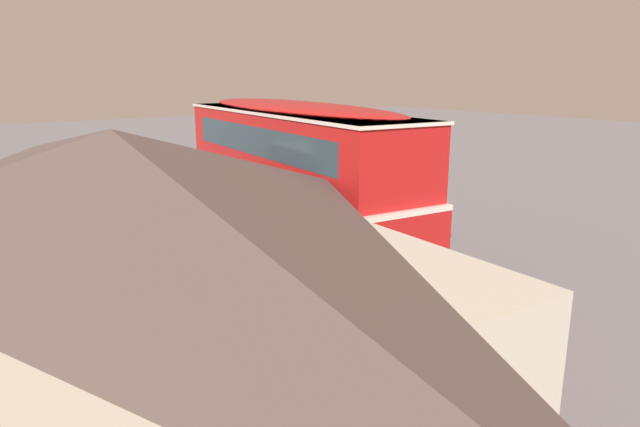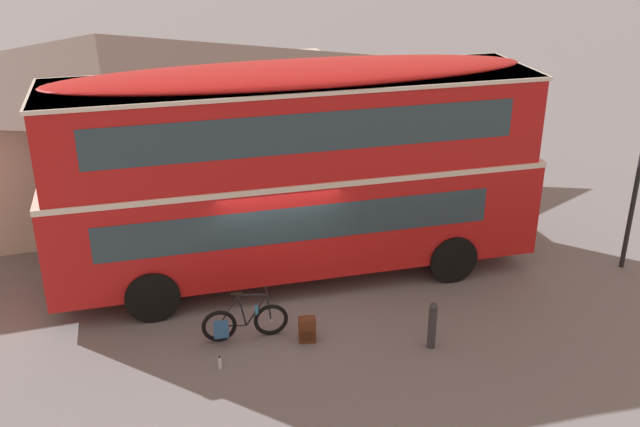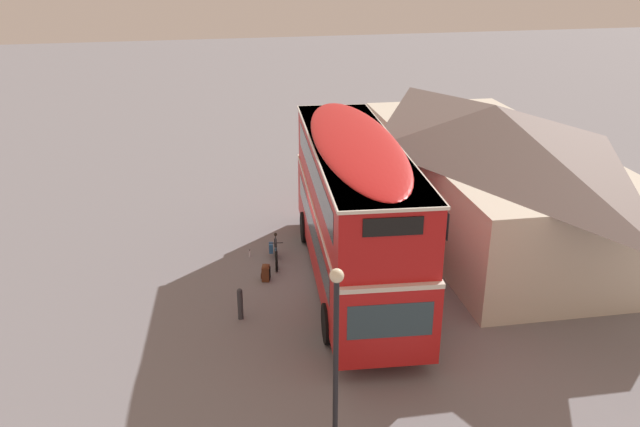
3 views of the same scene
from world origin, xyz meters
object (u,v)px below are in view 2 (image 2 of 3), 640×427
object	(u,v)px
water_bottle_clear_plastic	(220,363)
touring_bicycle	(242,322)
backpack_on_ground	(307,328)
double_decker_bus	(296,164)
kerb_bollard	(432,325)

from	to	relation	value
water_bottle_clear_plastic	touring_bicycle	bearing A→B (deg)	51.26
backpack_on_ground	double_decker_bus	bearing A→B (deg)	75.46
backpack_on_ground	kerb_bollard	distance (m)	2.40
touring_bicycle	water_bottle_clear_plastic	size ratio (longest dim) A/B	6.42
backpack_on_ground	water_bottle_clear_plastic	world-z (taller)	backpack_on_ground
double_decker_bus	water_bottle_clear_plastic	bearing A→B (deg)	-129.92
double_decker_bus	water_bottle_clear_plastic	distance (m)	4.63
touring_bicycle	kerb_bollard	world-z (taller)	touring_bicycle
backpack_on_ground	water_bottle_clear_plastic	distance (m)	1.83
touring_bicycle	backpack_on_ground	distance (m)	1.26
water_bottle_clear_plastic	double_decker_bus	bearing A→B (deg)	50.08
water_bottle_clear_plastic	backpack_on_ground	bearing A→B (deg)	9.77
touring_bicycle	kerb_bollard	distance (m)	3.65
double_decker_bus	kerb_bollard	xyz separation A→B (m)	(1.47, -3.69, -2.15)
double_decker_bus	touring_bicycle	size ratio (longest dim) A/B	6.36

